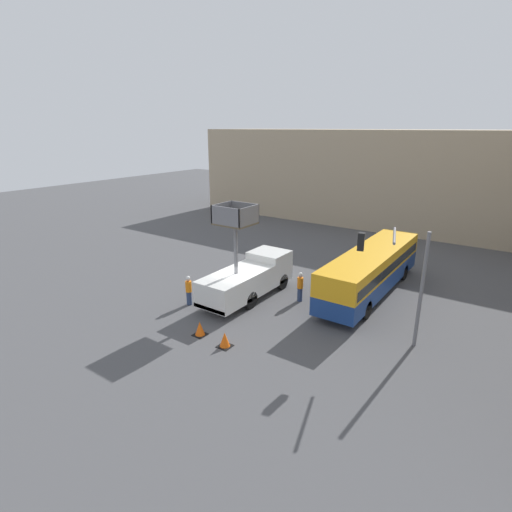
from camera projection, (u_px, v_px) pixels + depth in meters
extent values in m
plane|color=#4C4C4F|center=(242.00, 303.00, 25.06)|extent=(120.00, 120.00, 0.00)
cube|color=tan|center=(387.00, 178.00, 44.57)|extent=(44.00, 10.00, 10.26)
cube|color=silver|center=(269.00, 265.00, 27.36)|extent=(2.42, 2.21, 2.01)
cube|color=silver|center=(236.00, 285.00, 24.56)|extent=(2.42, 5.16, 1.55)
cube|color=red|center=(209.00, 309.00, 22.79)|extent=(2.37, 0.10, 0.24)
cylinder|color=black|center=(257.00, 275.00, 28.23)|extent=(0.30, 1.08, 1.08)
cylinder|color=black|center=(282.00, 282.00, 27.07)|extent=(0.30, 1.08, 1.08)
cylinder|color=black|center=(223.00, 292.00, 25.36)|extent=(0.30, 1.08, 1.08)
cylinder|color=black|center=(250.00, 300.00, 24.21)|extent=(0.30, 1.08, 1.08)
cylinder|color=slate|center=(236.00, 249.00, 23.85)|extent=(0.24, 0.24, 3.08)
cube|color=brown|center=(235.00, 223.00, 23.35)|extent=(2.08, 1.91, 0.10)
cube|color=slate|center=(222.00, 212.00, 23.72)|extent=(0.08, 1.91, 1.05)
cube|color=slate|center=(249.00, 216.00, 22.63)|extent=(0.08, 1.91, 1.05)
cube|color=slate|center=(245.00, 211.00, 23.89)|extent=(2.08, 0.08, 1.05)
cube|color=slate|center=(225.00, 216.00, 22.46)|extent=(2.08, 0.08, 1.05)
cube|color=navy|center=(370.00, 278.00, 26.29)|extent=(2.59, 12.17, 1.12)
cube|color=orange|center=(372.00, 261.00, 25.91)|extent=(2.59, 12.17, 1.37)
cube|color=black|center=(372.00, 264.00, 25.97)|extent=(2.61, 11.68, 0.60)
cylinder|color=black|center=(373.00, 266.00, 30.00)|extent=(0.30, 1.10, 1.10)
cylinder|color=black|center=(404.00, 272.00, 28.75)|extent=(0.30, 1.10, 1.10)
cylinder|color=black|center=(329.00, 300.00, 24.13)|extent=(0.30, 1.10, 1.10)
cylinder|color=black|center=(366.00, 310.00, 22.88)|extent=(0.30, 1.10, 1.10)
cylinder|color=slate|center=(421.00, 291.00, 19.33)|extent=(0.18, 0.18, 5.94)
cylinder|color=slate|center=(394.00, 235.00, 18.97)|extent=(0.97, 2.94, 0.13)
cube|color=black|center=(361.00, 242.00, 19.58)|extent=(0.40, 0.40, 0.90)
sphere|color=red|center=(361.00, 237.00, 19.50)|extent=(0.20, 0.20, 0.20)
cylinder|color=navy|center=(189.00, 298.00, 24.74)|extent=(0.32, 0.32, 0.86)
cylinder|color=orange|center=(189.00, 286.00, 24.50)|extent=(0.38, 0.38, 0.68)
sphere|color=tan|center=(188.00, 280.00, 24.36)|extent=(0.23, 0.23, 0.23)
sphere|color=white|center=(188.00, 278.00, 24.33)|extent=(0.25, 0.25, 0.25)
cylinder|color=navy|center=(300.00, 295.00, 25.23)|extent=(0.32, 0.32, 0.89)
cylinder|color=orange|center=(300.00, 283.00, 24.98)|extent=(0.38, 0.38, 0.70)
sphere|color=tan|center=(301.00, 276.00, 24.84)|extent=(0.24, 0.24, 0.24)
sphere|color=white|center=(301.00, 274.00, 24.80)|extent=(0.25, 0.25, 0.25)
cube|color=black|center=(225.00, 346.00, 20.11)|extent=(0.69, 0.69, 0.03)
cone|color=#F25B0F|center=(225.00, 340.00, 20.00)|extent=(0.55, 0.55, 0.78)
cube|color=black|center=(200.00, 335.00, 21.22)|extent=(0.68, 0.68, 0.03)
cone|color=#F25B0F|center=(200.00, 328.00, 21.11)|extent=(0.54, 0.54, 0.78)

